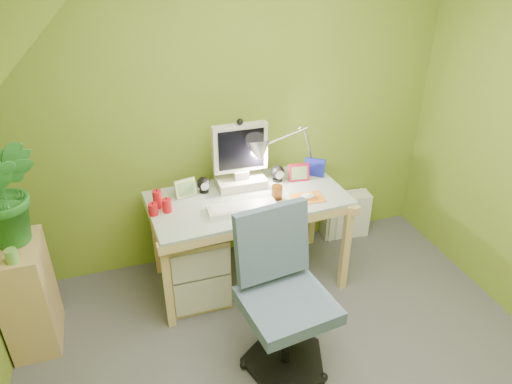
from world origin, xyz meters
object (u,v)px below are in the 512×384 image
object	(u,v)px
desk	(248,240)
task_chair	(288,303)
desk_lamp	(301,139)
potted_plant	(7,193)
radiator	(345,215)
side_ledge	(28,295)
monitor	(240,155)

from	to	relation	value
desk	task_chair	world-z (taller)	task_chair
desk_lamp	potted_plant	size ratio (longest dim) A/B	0.91
desk	radiator	world-z (taller)	desk
potted_plant	radiator	size ratio (longest dim) A/B	1.68
desk	side_ledge	distance (m)	1.46
monitor	potted_plant	distance (m)	1.44
monitor	desk_lamp	size ratio (longest dim) A/B	0.81
desk_lamp	side_ledge	distance (m)	2.03
desk_lamp	radiator	bearing A→B (deg)	19.97
monitor	desk_lamp	xyz separation A→B (m)	(0.45, 0.00, 0.06)
side_ledge	radiator	size ratio (longest dim) A/B	1.89
side_ledge	desk_lamp	bearing A→B (deg)	10.05
monitor	task_chair	distance (m)	1.11
monitor	task_chair	size ratio (longest dim) A/B	0.48
side_ledge	radiator	xyz separation A→B (m)	(2.41, 0.48, -0.17)
potted_plant	task_chair	distance (m)	1.66
task_chair	radiator	distance (m)	1.54
desk	desk_lamp	bearing A→B (deg)	18.30
desk	monitor	size ratio (longest dim) A/B	2.81
desk	side_ledge	world-z (taller)	side_ledge
potted_plant	monitor	bearing A→B (deg)	11.48
monitor	radiator	size ratio (longest dim) A/B	1.23
potted_plant	side_ledge	bearing A→B (deg)	-127.38
desk	task_chair	xyz separation A→B (m)	(-0.02, -0.83, 0.14)
desk	task_chair	size ratio (longest dim) A/B	1.35
desk	radiator	size ratio (longest dim) A/B	3.46
desk	potted_plant	xyz separation A→B (m)	(-1.41, -0.11, 0.69)
desk_lamp	side_ledge	xyz separation A→B (m)	(-1.90, -0.34, -0.64)
desk_lamp	radiator	world-z (taller)	desk_lamp
desk_lamp	task_chair	bearing A→B (deg)	-110.66
desk	monitor	distance (m)	0.62
side_ledge	task_chair	xyz separation A→B (m)	(1.43, -0.67, 0.13)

